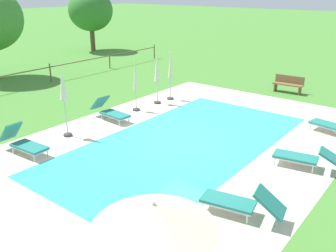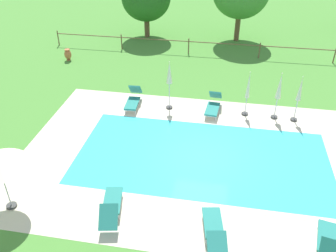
{
  "view_description": "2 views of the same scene",
  "coord_description": "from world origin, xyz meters",
  "px_view_note": "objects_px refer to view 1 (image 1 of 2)",
  "views": [
    {
      "loc": [
        -9.81,
        -6.97,
        5.21
      ],
      "look_at": [
        -0.2,
        0.5,
        0.6
      ],
      "focal_mm": 39.62,
      "sensor_mm": 36.0,
      "label": 1
    },
    {
      "loc": [
        0.68,
        -11.91,
        9.21
      ],
      "look_at": [
        -1.61,
        1.0,
        0.73
      ],
      "focal_mm": 38.61,
      "sensor_mm": 36.0,
      "label": 2
    }
  ],
  "objects_px": {
    "sun_lounger_north_mid": "(240,202)",
    "sun_lounger_north_end": "(306,158)",
    "sun_lounger_north_far": "(335,125)",
    "patio_umbrella_closed_row_mid_east": "(170,70)",
    "sun_lounger_north_near_steps": "(24,142)",
    "patio_umbrella_open_foreground": "(154,217)",
    "patio_umbrella_closed_row_centre": "(157,71)",
    "tree_west_mid": "(91,10)",
    "sun_lounger_south_near_corner": "(110,111)",
    "patio_umbrella_closed_row_mid_west": "(63,90)",
    "wooden_bench_lawn_side": "(288,84)",
    "patio_umbrella_closed_row_west": "(135,80)"
  },
  "relations": [
    {
      "from": "sun_lounger_north_mid",
      "to": "sun_lounger_north_end",
      "type": "distance_m",
      "value": 3.5
    },
    {
      "from": "sun_lounger_north_far",
      "to": "patio_umbrella_closed_row_mid_east",
      "type": "relative_size",
      "value": 0.83
    },
    {
      "from": "sun_lounger_north_near_steps",
      "to": "patio_umbrella_open_foreground",
      "type": "distance_m",
      "value": 8.14
    },
    {
      "from": "sun_lounger_north_near_steps",
      "to": "patio_umbrella_closed_row_centre",
      "type": "distance_m",
      "value": 7.12
    },
    {
      "from": "patio_umbrella_closed_row_centre",
      "to": "tree_west_mid",
      "type": "bearing_deg",
      "value": 59.0
    },
    {
      "from": "sun_lounger_north_far",
      "to": "sun_lounger_south_near_corner",
      "type": "xyz_separation_m",
      "value": [
        -4.0,
        7.78,
        -0.01
      ]
    },
    {
      "from": "patio_umbrella_closed_row_mid_west",
      "to": "patio_umbrella_closed_row_centre",
      "type": "bearing_deg",
      "value": -0.4
    },
    {
      "from": "patio_umbrella_closed_row_mid_east",
      "to": "wooden_bench_lawn_side",
      "type": "bearing_deg",
      "value": -40.68
    },
    {
      "from": "patio_umbrella_closed_row_centre",
      "to": "tree_west_mid",
      "type": "height_order",
      "value": "tree_west_mid"
    },
    {
      "from": "patio_umbrella_closed_row_west",
      "to": "patio_umbrella_closed_row_mid_west",
      "type": "relative_size",
      "value": 0.91
    },
    {
      "from": "patio_umbrella_closed_row_west",
      "to": "tree_west_mid",
      "type": "relative_size",
      "value": 0.46
    },
    {
      "from": "patio_umbrella_closed_row_centre",
      "to": "sun_lounger_north_mid",
      "type": "bearing_deg",
      "value": -128.51
    },
    {
      "from": "patio_umbrella_closed_row_mid_east",
      "to": "patio_umbrella_open_foreground",
      "type": "bearing_deg",
      "value": -143.6
    },
    {
      "from": "sun_lounger_north_near_steps",
      "to": "tree_west_mid",
      "type": "bearing_deg",
      "value": 42.43
    },
    {
      "from": "sun_lounger_north_far",
      "to": "patio_umbrella_closed_row_mid_west",
      "type": "xyz_separation_m",
      "value": [
        -6.21,
        7.76,
        1.37
      ]
    },
    {
      "from": "sun_lounger_south_near_corner",
      "to": "wooden_bench_lawn_side",
      "type": "bearing_deg",
      "value": -25.98
    },
    {
      "from": "patio_umbrella_open_foreground",
      "to": "wooden_bench_lawn_side",
      "type": "height_order",
      "value": "patio_umbrella_open_foreground"
    },
    {
      "from": "sun_lounger_north_near_steps",
      "to": "patio_umbrella_closed_row_mid_east",
      "type": "bearing_deg",
      "value": 0.09
    },
    {
      "from": "sun_lounger_north_mid",
      "to": "patio_umbrella_closed_row_west",
      "type": "bearing_deg",
      "value": 59.03
    },
    {
      "from": "sun_lounger_north_far",
      "to": "sun_lounger_north_end",
      "type": "height_order",
      "value": "sun_lounger_north_far"
    },
    {
      "from": "patio_umbrella_closed_row_mid_west",
      "to": "sun_lounger_south_near_corner",
      "type": "bearing_deg",
      "value": 0.46
    },
    {
      "from": "sun_lounger_north_end",
      "to": "patio_umbrella_closed_row_centre",
      "type": "height_order",
      "value": "patio_umbrella_closed_row_centre"
    },
    {
      "from": "sun_lounger_south_near_corner",
      "to": "patio_umbrella_closed_row_west",
      "type": "distance_m",
      "value": 1.86
    },
    {
      "from": "wooden_bench_lawn_side",
      "to": "tree_west_mid",
      "type": "relative_size",
      "value": 0.3
    },
    {
      "from": "sun_lounger_north_far",
      "to": "patio_umbrella_closed_row_centre",
      "type": "height_order",
      "value": "patio_umbrella_closed_row_centre"
    },
    {
      "from": "sun_lounger_north_mid",
      "to": "sun_lounger_north_near_steps",
      "type": "bearing_deg",
      "value": 98.99
    },
    {
      "from": "sun_lounger_north_mid",
      "to": "tree_west_mid",
      "type": "relative_size",
      "value": 0.41
    },
    {
      "from": "patio_umbrella_open_foreground",
      "to": "patio_umbrella_closed_row_centre",
      "type": "xyz_separation_m",
      "value": [
        9.42,
        7.69,
        -0.46
      ]
    },
    {
      "from": "sun_lounger_north_near_steps",
      "to": "wooden_bench_lawn_side",
      "type": "distance_m",
      "value": 13.33
    },
    {
      "from": "sun_lounger_north_far",
      "to": "patio_umbrella_closed_row_west",
      "type": "height_order",
      "value": "patio_umbrella_closed_row_west"
    },
    {
      "from": "patio_umbrella_closed_row_mid_west",
      "to": "wooden_bench_lawn_side",
      "type": "distance_m",
      "value": 11.71
    },
    {
      "from": "sun_lounger_north_end",
      "to": "patio_umbrella_closed_row_west",
      "type": "distance_m",
      "value": 7.99
    },
    {
      "from": "sun_lounger_north_near_steps",
      "to": "sun_lounger_south_near_corner",
      "type": "bearing_deg",
      "value": 1.99
    },
    {
      "from": "sun_lounger_north_near_steps",
      "to": "sun_lounger_north_far",
      "type": "bearing_deg",
      "value": -43.51
    },
    {
      "from": "sun_lounger_north_mid",
      "to": "tree_west_mid",
      "type": "xyz_separation_m",
      "value": [
        14.32,
        21.44,
        2.93
      ]
    },
    {
      "from": "wooden_bench_lawn_side",
      "to": "sun_lounger_north_near_steps",
      "type": "bearing_deg",
      "value": 162.22
    },
    {
      "from": "patio_umbrella_open_foreground",
      "to": "sun_lounger_north_near_steps",
      "type": "bearing_deg",
      "value": 72.52
    },
    {
      "from": "sun_lounger_north_far",
      "to": "patio_umbrella_closed_row_mid_east",
      "type": "distance_m",
      "value": 7.73
    },
    {
      "from": "wooden_bench_lawn_side",
      "to": "patio_umbrella_open_foreground",
      "type": "bearing_deg",
      "value": -166.81
    },
    {
      "from": "sun_lounger_south_near_corner",
      "to": "patio_umbrella_closed_row_centre",
      "type": "height_order",
      "value": "patio_umbrella_closed_row_centre"
    },
    {
      "from": "patio_umbrella_closed_row_west",
      "to": "patio_umbrella_closed_row_centre",
      "type": "distance_m",
      "value": 1.42
    },
    {
      "from": "sun_lounger_north_near_steps",
      "to": "sun_lounger_north_mid",
      "type": "relative_size",
      "value": 0.92
    },
    {
      "from": "patio_umbrella_open_foreground",
      "to": "patio_umbrella_closed_row_west",
      "type": "bearing_deg",
      "value": 44.06
    },
    {
      "from": "sun_lounger_south_near_corner",
      "to": "tree_west_mid",
      "type": "height_order",
      "value": "tree_west_mid"
    },
    {
      "from": "patio_umbrella_open_foreground",
      "to": "patio_umbrella_closed_row_centre",
      "type": "bearing_deg",
      "value": 39.23
    },
    {
      "from": "sun_lounger_south_near_corner",
      "to": "patio_umbrella_closed_row_west",
      "type": "xyz_separation_m",
      "value": [
        1.57,
        0.01,
        0.99
      ]
    },
    {
      "from": "patio_umbrella_closed_row_west",
      "to": "patio_umbrella_closed_row_mid_west",
      "type": "xyz_separation_m",
      "value": [
        -3.78,
        -0.03,
        0.39
      ]
    },
    {
      "from": "sun_lounger_south_near_corner",
      "to": "patio_umbrella_closed_row_mid_west",
      "type": "bearing_deg",
      "value": -179.54
    },
    {
      "from": "sun_lounger_south_near_corner",
      "to": "patio_umbrella_closed_row_mid_west",
      "type": "xyz_separation_m",
      "value": [
        -2.21,
        -0.02,
        1.39
      ]
    },
    {
      "from": "tree_west_mid",
      "to": "sun_lounger_north_far",
      "type": "bearing_deg",
      "value": -108.83
    }
  ]
}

